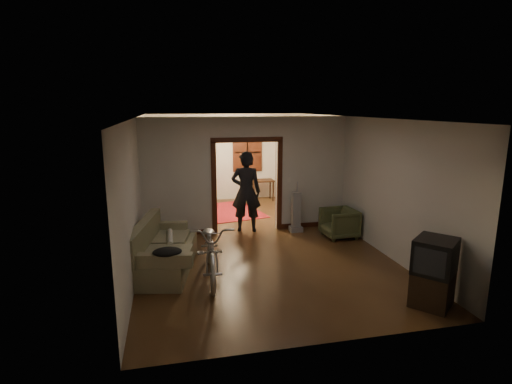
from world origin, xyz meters
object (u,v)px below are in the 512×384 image
object	(u,v)px
desk	(260,190)
sofa	(165,245)
locker	(189,178)
bicycle	(211,249)
armchair	(339,223)
person	(246,192)

from	to	relation	value
desk	sofa	bearing A→B (deg)	-127.85
locker	desk	xyz separation A→B (m)	(2.27, 0.04, -0.51)
sofa	bicycle	distance (m)	0.99
sofa	armchair	distance (m)	4.14
armchair	locker	distance (m)	5.21
bicycle	desk	size ratio (longest dim) A/B	2.29
desk	bicycle	bearing A→B (deg)	-118.56
desk	locker	bearing A→B (deg)	173.56
person	armchair	bearing A→B (deg)	168.86
person	locker	distance (m)	3.31
bicycle	sofa	bearing A→B (deg)	149.34
bicycle	desk	bearing A→B (deg)	72.22
sofa	bicycle	size ratio (longest dim) A/B	1.00
bicycle	locker	world-z (taller)	locker
person	locker	world-z (taller)	person
person	desk	xyz separation A→B (m)	(1.06, 3.11, -0.66)
sofa	person	world-z (taller)	person
bicycle	desk	world-z (taller)	bicycle
locker	sofa	bearing A→B (deg)	-94.63
armchair	desk	xyz separation A→B (m)	(-0.98, 4.07, -0.01)
armchair	person	xyz separation A→B (m)	(-2.04, 0.96, 0.65)
desk	armchair	bearing A→B (deg)	-83.92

